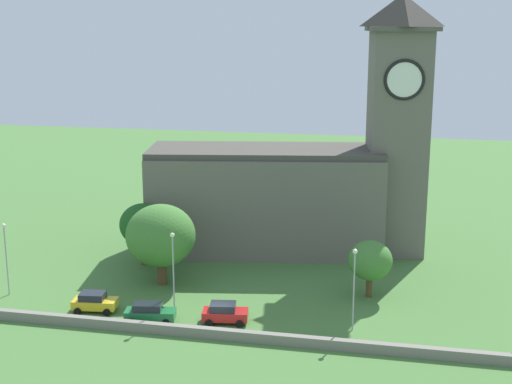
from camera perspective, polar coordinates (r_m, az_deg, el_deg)
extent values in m
plane|color=#477538|center=(79.86, -0.26, -6.31)|extent=(200.00, 200.00, 0.00)
cube|color=#666056|center=(85.66, 0.75, -0.82)|extent=(28.75, 14.74, 11.78)
cube|color=#47433C|center=(84.35, 0.76, 3.29)|extent=(28.61, 13.93, 0.70)
cube|color=#666056|center=(85.22, 11.14, 3.72)|extent=(7.51, 7.51, 25.95)
cube|color=#4F4B43|center=(84.07, 11.56, 12.64)|extent=(8.71, 8.71, 0.50)
pyramid|color=#38352F|center=(84.08, 11.62, 14.02)|extent=(7.88, 7.88, 3.58)
cylinder|color=white|center=(81.03, 11.75, 8.75)|extent=(4.13, 0.82, 4.17)
torus|color=black|center=(81.03, 11.75, 8.75)|extent=(4.54, 1.13, 4.54)
cylinder|color=white|center=(84.88, 13.62, 8.86)|extent=(0.82, 4.13, 4.17)
torus|color=black|center=(84.88, 13.62, 8.86)|extent=(1.13, 4.54, 4.54)
cube|color=gray|center=(63.79, -3.64, -11.15)|extent=(57.99, 0.70, 0.91)
cube|color=gold|center=(70.74, -12.71, -8.66)|extent=(4.35, 2.41, 0.84)
cube|color=#1E232B|center=(70.53, -12.90, -8.09)|extent=(2.51, 1.96, 0.67)
cylinder|color=black|center=(71.35, -11.36, -8.76)|extent=(0.71, 0.42, 0.67)
cylinder|color=black|center=(69.64, -11.81, -9.35)|extent=(0.71, 0.42, 0.67)
cylinder|color=black|center=(72.17, -13.54, -8.61)|extent=(0.71, 0.42, 0.67)
cylinder|color=black|center=(70.48, -14.04, -9.19)|extent=(0.71, 0.42, 0.67)
cube|color=#1E6B38|center=(67.43, -8.43, -9.61)|extent=(4.83, 2.47, 0.82)
cube|color=#1E232B|center=(67.19, -8.64, -9.03)|extent=(2.79, 1.94, 0.65)
cylinder|color=black|center=(68.11, -6.97, -9.69)|extent=(0.70, 0.42, 0.65)
cylinder|color=black|center=(66.53, -7.21, -10.28)|extent=(0.70, 0.42, 0.65)
cylinder|color=black|center=(68.67, -9.58, -9.59)|extent=(0.70, 0.42, 0.65)
cylinder|color=black|center=(67.11, -9.89, -10.16)|extent=(0.70, 0.42, 0.65)
cube|color=red|center=(66.60, -2.47, -9.74)|extent=(4.38, 2.52, 0.85)
cube|color=#1E232B|center=(66.32, -2.65, -9.13)|extent=(2.54, 2.02, 0.68)
cylinder|color=black|center=(67.53, -1.17, -9.79)|extent=(0.72, 0.44, 0.68)
cylinder|color=black|center=(65.76, -1.31, -10.45)|extent=(0.72, 0.44, 0.68)
cylinder|color=black|center=(67.80, -3.58, -9.72)|extent=(0.72, 0.44, 0.68)
cylinder|color=black|center=(66.04, -3.79, -10.37)|extent=(0.72, 0.44, 0.68)
cylinder|color=#9EA0A5|center=(76.21, -19.27, -5.26)|extent=(0.14, 0.14, 7.07)
sphere|color=#F4EFCC|center=(75.14, -19.49, -2.54)|extent=(0.44, 0.44, 0.44)
cylinder|color=#9EA0A5|center=(67.97, -6.60, -6.63)|extent=(0.14, 0.14, 7.49)
sphere|color=#F4EFCC|center=(66.73, -6.69, -3.43)|extent=(0.44, 0.44, 0.44)
cylinder|color=#9EA0A5|center=(64.58, 7.79, -7.93)|extent=(0.14, 0.14, 7.15)
sphere|color=#F4EFCC|center=(63.31, 7.90, -4.72)|extent=(0.44, 0.44, 0.44)
cylinder|color=brown|center=(82.48, -8.91, -4.82)|extent=(0.74, 0.74, 2.74)
ellipsoid|color=#1E511E|center=(81.50, -8.99, -2.57)|extent=(5.31, 5.31, 4.78)
cylinder|color=brown|center=(76.23, -7.52, -6.36)|extent=(1.02, 1.02, 2.63)
ellipsoid|color=#427A33|center=(74.98, -7.61, -3.45)|extent=(7.26, 7.26, 6.53)
cylinder|color=brown|center=(73.21, 9.00, -7.44)|extent=(0.62, 0.62, 2.17)
ellipsoid|color=#427A33|center=(72.29, 9.08, -5.41)|extent=(4.43, 4.43, 3.99)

